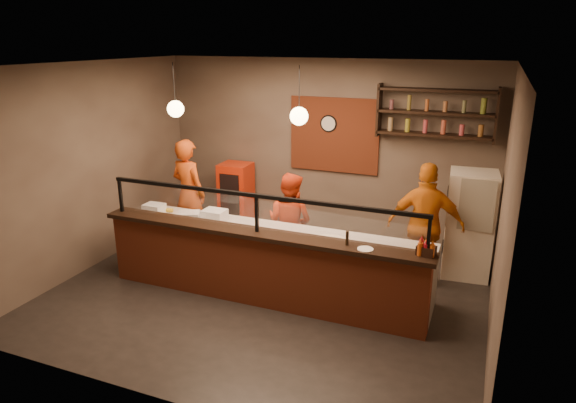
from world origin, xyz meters
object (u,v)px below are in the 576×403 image
at_px(cook_mid, 290,222).
at_px(condiment_caddy, 426,250).
at_px(wall_clock, 329,123).
at_px(cook_right, 426,225).
at_px(pizza_dough, 329,241).
at_px(red_cooler, 236,197).
at_px(fridge, 469,225).
at_px(pepper_mill, 347,238).
at_px(cook_left, 189,193).

height_order(cook_mid, condiment_caddy, cook_mid).
distance_m(wall_clock, cook_mid, 2.06).
relative_size(cook_mid, cook_right, 0.85).
height_order(wall_clock, pizza_dough, wall_clock).
distance_m(cook_mid, red_cooler, 2.05).
xyz_separation_m(fridge, pepper_mill, (-1.36, -2.02, 0.33)).
distance_m(fridge, pizza_dough, 2.36).
relative_size(condiment_caddy, pepper_mill, 1.15).
xyz_separation_m(pizza_dough, condiment_caddy, (1.31, -0.34, 0.21)).
bearing_deg(cook_mid, cook_right, -162.34).
xyz_separation_m(cook_right, condiment_caddy, (0.18, -1.39, 0.19)).
bearing_deg(cook_mid, condiment_caddy, 163.13).
bearing_deg(pizza_dough, condiment_caddy, -14.66).
height_order(cook_left, pepper_mill, cook_left).
bearing_deg(wall_clock, pepper_mill, -67.53).
distance_m(cook_left, cook_mid, 2.03).
xyz_separation_m(wall_clock, cook_left, (-2.10, -1.29, -1.15)).
xyz_separation_m(fridge, pizza_dough, (-1.71, -1.63, 0.08)).
relative_size(cook_mid, fridge, 0.96).
xyz_separation_m(condiment_caddy, pepper_mill, (-0.96, -0.05, 0.03)).
bearing_deg(red_cooler, fridge, -7.09).
bearing_deg(pepper_mill, pizza_dough, 131.63).
height_order(wall_clock, fridge, wall_clock).
bearing_deg(condiment_caddy, cook_mid, 152.93).
xyz_separation_m(fridge, condiment_caddy, (-0.40, -1.97, 0.29)).
relative_size(fridge, condiment_caddy, 7.98).
height_order(cook_left, cook_right, cook_left).
xyz_separation_m(wall_clock, condiment_caddy, (2.10, -2.71, -0.98)).
distance_m(cook_right, fridge, 0.83).
distance_m(cook_left, cook_right, 4.03).
xyz_separation_m(cook_left, cook_right, (4.03, -0.03, -0.02)).
distance_m(cook_right, pizza_dough, 1.54).
height_order(cook_left, condiment_caddy, cook_left).
relative_size(pizza_dough, pepper_mill, 2.76).
relative_size(cook_mid, pizza_dough, 3.19).
bearing_deg(pizza_dough, red_cooler, 140.45).
bearing_deg(wall_clock, cook_right, -34.45).
bearing_deg(fridge, pepper_mill, -128.42).
bearing_deg(cook_right, cook_mid, 1.78).
height_order(cook_mid, cook_right, cook_right).
distance_m(cook_left, red_cooler, 1.11).
distance_m(cook_left, fridge, 4.64).
distance_m(pizza_dough, condiment_caddy, 1.37).
relative_size(cook_left, cook_right, 1.02).
distance_m(cook_left, condiment_caddy, 4.44).
bearing_deg(cook_left, pepper_mill, 169.00).
xyz_separation_m(cook_left, condiment_caddy, (4.20, -1.41, 0.17)).
height_order(red_cooler, condiment_caddy, red_cooler).
bearing_deg(red_cooler, wall_clock, 9.06).
xyz_separation_m(cook_mid, red_cooler, (-1.60, 1.27, -0.14)).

